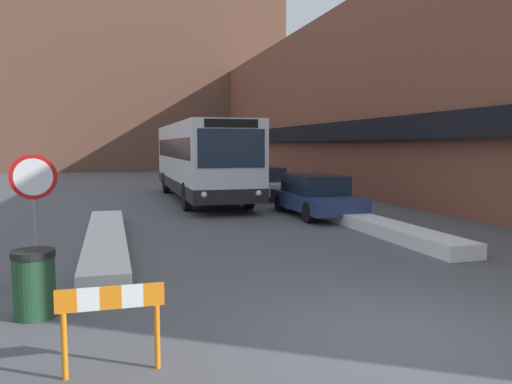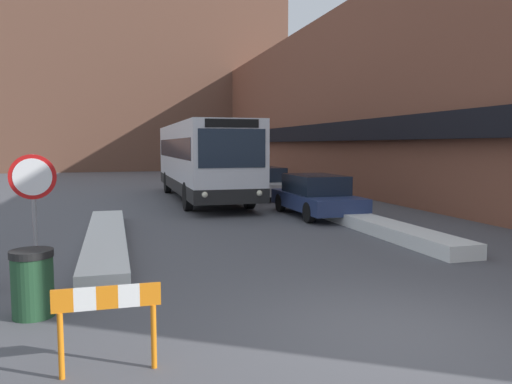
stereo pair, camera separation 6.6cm
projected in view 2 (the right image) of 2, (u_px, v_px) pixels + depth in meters
ground_plane at (399, 337)px, 6.24m from camera, size 160.00×160.00×0.00m
building_row_right at (332, 110)px, 31.51m from camera, size 5.50×60.00×9.25m
building_backdrop_far at (147, 75)px, 48.27m from camera, size 26.00×8.00×18.22m
snow_bank_left at (106, 238)px, 12.05m from camera, size 0.90×8.26×0.30m
snow_bank_right at (362, 221)px, 14.64m from camera, size 0.90×9.19×0.34m
city_bus at (202, 159)px, 21.73m from camera, size 2.60×11.55×3.28m
parked_car_front at (316, 195)px, 16.90m from camera, size 1.83×4.41×1.39m
parked_car_middle at (263, 182)px, 22.87m from camera, size 1.80×4.69×1.39m
parked_car_back at (225, 172)px, 30.68m from camera, size 1.88×4.87×1.47m
stop_sign at (33, 191)px, 8.40m from camera, size 0.76×0.08×2.25m
trash_bin at (33, 283)px, 6.95m from camera, size 0.59×0.59×0.95m
construction_barricade at (108, 312)px, 5.20m from camera, size 1.10×0.06×0.94m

